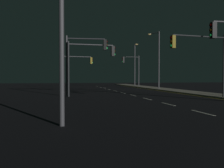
{
  "coord_description": "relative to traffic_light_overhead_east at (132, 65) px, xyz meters",
  "views": [
    {
      "loc": [
        -6.79,
        -2.15,
        1.74
      ],
      "look_at": [
        -1.85,
        21.94,
        1.07
      ],
      "focal_mm": 40.62,
      "sensor_mm": 36.0,
      "label": 1
    }
  ],
  "objects": [
    {
      "name": "street_lamp_corner",
      "position": [
        1.85,
        -6.75,
        1.14
      ],
      "size": [
        1.33,
        1.5,
        8.06
      ],
      "color": "#4C4C51",
      "rests_on": "sidewalk_right"
    },
    {
      "name": "traffic_light_overhead_east",
      "position": [
        0.0,
        0.0,
        0.0
      ],
      "size": [
        3.08,
        0.48,
        5.21
      ],
      "color": "#4C4C51",
      "rests_on": "sidewalk_right"
    },
    {
      "name": "traffic_light_far_right",
      "position": [
        -9.33,
        -4.09,
        -0.26
      ],
      "size": [
        4.36,
        0.75,
        4.94
      ],
      "color": "#2D3033",
      "rests_on": "ground"
    },
    {
      "name": "lane_edge_line",
      "position": [
        0.67,
        -16.13,
        -3.77
      ],
      "size": [
        0.14,
        53.0,
        0.01
      ],
      "color": "gold",
      "rests_on": "ground"
    },
    {
      "name": "sidewalk_right",
      "position": [
        2.31,
        -21.13,
        -3.7
      ],
      "size": [
        2.78,
        77.0,
        0.14
      ],
      "primitive_type": "cube",
      "color": "#9E937F",
      "rests_on": "ground"
    },
    {
      "name": "traffic_light_near_left",
      "position": [
        -9.0,
        -17.8,
        -0.26
      ],
      "size": [
        4.41,
        0.5,
        4.94
      ],
      "color": "#2D3033",
      "rests_on": "ground"
    },
    {
      "name": "lane_markings_center",
      "position": [
        -4.91,
        -17.63,
        -3.77
      ],
      "size": [
        0.14,
        50.0,
        0.01
      ],
      "color": "silver",
      "rests_on": "ground"
    },
    {
      "name": "ground_plane",
      "position": [
        -4.91,
        -21.13,
        -3.77
      ],
      "size": [
        112.0,
        112.0,
        0.0
      ],
      "primitive_type": "plane",
      "color": "black",
      "rests_on": "ground"
    },
    {
      "name": "traffic_light_far_left",
      "position": [
        -0.95,
        -22.75,
        -0.02
      ],
      "size": [
        5.0,
        0.76,
        5.04
      ],
      "color": "#2D3033",
      "rests_on": "sidewalk_right"
    },
    {
      "name": "street_lamp_far_end",
      "position": [
        2.18,
        5.21,
        1.05
      ],
      "size": [
        0.64,
        2.18,
        7.81
      ],
      "color": "#4C4C51",
      "rests_on": "sidewalk_right"
    },
    {
      "name": "traffic_light_mid_left",
      "position": [
        -9.52,
        -17.68,
        0.08
      ],
      "size": [
        3.8,
        0.48,
        5.48
      ],
      "color": "#4C4C51",
      "rests_on": "ground"
    },
    {
      "name": "street_lamp_across_street",
      "position": [
        -11.82,
        -31.87,
        0.59
      ],
      "size": [
        1.3,
        1.44,
        7.28
      ],
      "color": "#4C4C51",
      "rests_on": "ground"
    }
  ]
}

